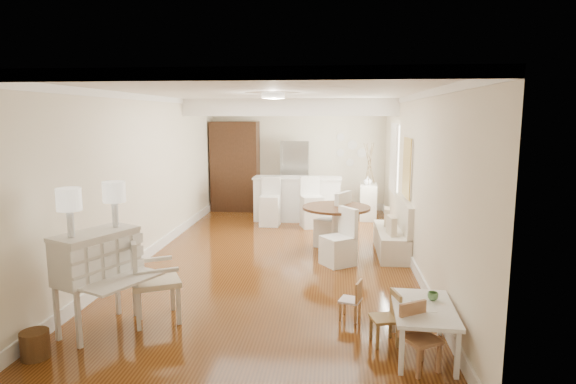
% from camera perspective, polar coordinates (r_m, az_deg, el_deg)
% --- Properties ---
extents(room, '(9.00, 9.04, 2.82)m').
position_cam_1_polar(room, '(8.39, -0.76, 5.85)').
color(room, brown).
rests_on(room, ground).
extents(secretary_bureau, '(1.22, 1.23, 1.17)m').
position_cam_1_polar(secretary_bureau, '(5.97, -21.59, -9.82)').
color(secretary_bureau, silver).
rests_on(secretary_bureau, ground).
extents(gustavian_armchair, '(0.79, 0.79, 1.02)m').
position_cam_1_polar(gustavian_armchair, '(6.07, -15.46, -9.94)').
color(gustavian_armchair, silver).
rests_on(gustavian_armchair, ground).
extents(wicker_basket, '(0.36, 0.36, 0.28)m').
position_cam_1_polar(wicker_basket, '(5.75, -27.80, -15.71)').
color(wicker_basket, '#55361A').
rests_on(wicker_basket, ground).
extents(kids_table, '(0.66, 1.05, 0.51)m').
position_cam_1_polar(kids_table, '(5.36, 15.68, -15.46)').
color(kids_table, white).
rests_on(kids_table, ground).
extents(kids_chair_a, '(0.34, 0.34, 0.59)m').
position_cam_1_polar(kids_chair_a, '(5.46, 11.37, -14.39)').
color(kids_chair_a, olive).
rests_on(kids_chair_a, ground).
extents(kids_chair_b, '(0.30, 0.30, 0.50)m').
position_cam_1_polar(kids_chair_b, '(6.00, 7.38, -12.52)').
color(kids_chair_b, '#AF7E4F').
rests_on(kids_chair_b, ground).
extents(kids_chair_c, '(0.43, 0.43, 0.65)m').
position_cam_1_polar(kids_chair_c, '(5.02, 15.49, -16.33)').
color(kids_chair_c, '#AD764F').
rests_on(kids_chair_c, ground).
extents(banquette, '(0.52, 1.60, 0.98)m').
position_cam_1_polar(banquette, '(8.79, 12.18, -4.04)').
color(banquette, silver).
rests_on(banquette, ground).
extents(dining_table, '(1.48, 1.48, 0.83)m').
position_cam_1_polar(dining_table, '(8.78, 5.71, -4.38)').
color(dining_table, '#4D2C18').
rests_on(dining_table, ground).
extents(slip_chair_near, '(0.64, 0.64, 0.95)m').
position_cam_1_polar(slip_chair_near, '(7.99, 5.95, -5.32)').
color(slip_chair_near, white).
rests_on(slip_chair_near, ground).
extents(slip_chair_far, '(0.70, 0.69, 1.06)m').
position_cam_1_polar(slip_chair_far, '(9.09, 5.26, -3.19)').
color(slip_chair_far, silver).
rests_on(slip_chair_far, ground).
extents(breakfast_counter, '(2.05, 0.65, 1.03)m').
position_cam_1_polar(breakfast_counter, '(11.31, 1.13, -0.80)').
color(breakfast_counter, white).
rests_on(breakfast_counter, ground).
extents(bar_stool_left, '(0.44, 0.44, 1.07)m').
position_cam_1_polar(bar_stool_left, '(10.76, -2.17, -1.20)').
color(bar_stool_left, white).
rests_on(bar_stool_left, ground).
extents(bar_stool_right, '(0.56, 0.56, 1.11)m').
position_cam_1_polar(bar_stool_right, '(10.60, 2.85, -1.26)').
color(bar_stool_right, white).
rests_on(bar_stool_right, ground).
extents(pantry_cabinet, '(1.20, 0.60, 2.30)m').
position_cam_1_polar(pantry_cabinet, '(12.52, -6.26, 3.04)').
color(pantry_cabinet, '#381E11').
rests_on(pantry_cabinet, ground).
extents(fridge, '(0.75, 0.65, 1.80)m').
position_cam_1_polar(fridge, '(12.27, 2.45, 1.79)').
color(fridge, silver).
rests_on(fridge, ground).
extents(sideboard, '(0.44, 0.88, 0.82)m').
position_cam_1_polar(sideboard, '(11.69, 9.51, -1.12)').
color(sideboard, silver).
rests_on(sideboard, ground).
extents(pencil_cup, '(0.14, 0.14, 0.09)m').
position_cam_1_polar(pencil_cup, '(5.44, 16.80, -11.74)').
color(pencil_cup, '#5A8C52').
rests_on(pencil_cup, kids_table).
extents(branch_vase, '(0.20, 0.20, 0.20)m').
position_cam_1_polar(branch_vase, '(11.60, 9.43, 1.37)').
color(branch_vase, white).
rests_on(branch_vase, sideboard).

